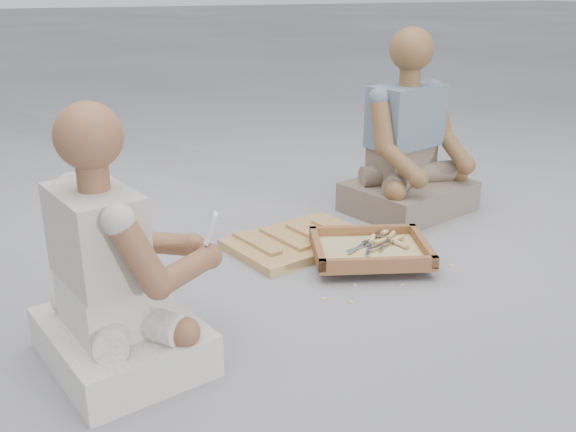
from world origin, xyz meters
name	(u,v)px	position (x,y,z in m)	size (l,w,h in m)	color
ground	(331,299)	(0.00, 0.00, 0.00)	(60.00, 60.00, 0.00)	gray
carved_panel	(299,242)	(0.10, 0.53, 0.02)	(0.62, 0.41, 0.04)	#AB7942
tool_tray	(370,250)	(0.30, 0.23, 0.06)	(0.58, 0.52, 0.06)	brown
chisel_0	(398,243)	(0.44, 0.22, 0.08)	(0.07, 0.22, 0.02)	silver
chisel_1	(390,237)	(0.45, 0.30, 0.08)	(0.18, 0.16, 0.02)	silver
chisel_2	(376,242)	(0.36, 0.28, 0.07)	(0.22, 0.06, 0.02)	silver
chisel_3	(383,232)	(0.45, 0.36, 0.07)	(0.19, 0.14, 0.02)	silver
chisel_4	(394,240)	(0.43, 0.25, 0.08)	(0.22, 0.08, 0.02)	silver
chisel_5	(384,233)	(0.44, 0.35, 0.08)	(0.21, 0.11, 0.02)	silver
chisel_6	(367,241)	(0.33, 0.30, 0.07)	(0.20, 0.13, 0.02)	silver
chisel_7	(371,241)	(0.34, 0.28, 0.08)	(0.15, 0.19, 0.02)	silver
wood_chip_0	(402,285)	(0.32, -0.01, 0.00)	(0.02, 0.01, 0.00)	tan
wood_chip_1	(355,234)	(0.41, 0.55, 0.00)	(0.02, 0.01, 0.00)	tan
wood_chip_2	(355,285)	(0.14, 0.07, 0.00)	(0.02, 0.01, 0.00)	tan
wood_chip_3	(336,270)	(0.14, 0.22, 0.00)	(0.02, 0.01, 0.00)	tan
wood_chip_4	(390,230)	(0.59, 0.52, 0.00)	(0.02, 0.01, 0.00)	tan
wood_chip_5	(303,245)	(0.12, 0.52, 0.00)	(0.02, 0.01, 0.00)	tan
wood_chip_6	(336,265)	(0.16, 0.27, 0.00)	(0.02, 0.01, 0.00)	tan
wood_chip_7	(323,298)	(-0.02, 0.01, 0.00)	(0.02, 0.01, 0.00)	tan
wood_chip_8	(290,244)	(0.08, 0.56, 0.00)	(0.02, 0.01, 0.00)	tan
wood_chip_9	(351,302)	(0.06, -0.05, 0.00)	(0.02, 0.01, 0.00)	tan
wood_chip_10	(309,261)	(0.07, 0.35, 0.00)	(0.02, 0.01, 0.00)	tan
wood_chip_11	(451,266)	(0.61, 0.07, 0.00)	(0.02, 0.01, 0.00)	tan
wood_chip_12	(351,245)	(0.33, 0.44, 0.00)	(0.02, 0.01, 0.00)	tan
wood_chip_13	(405,251)	(0.52, 0.28, 0.00)	(0.02, 0.01, 0.00)	tan
wood_chip_14	(275,251)	(-0.02, 0.52, 0.00)	(0.02, 0.01, 0.00)	tan
craftsman	(115,280)	(-0.80, -0.11, 0.28)	(0.61, 0.62, 0.83)	silver
companion	(409,153)	(0.83, 0.76, 0.31)	(0.71, 0.62, 0.94)	#705E51
mobile_phone	(211,228)	(-0.49, -0.10, 0.40)	(0.06, 0.06, 0.10)	silver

